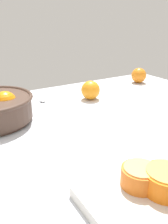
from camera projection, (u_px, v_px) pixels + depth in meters
The scene contains 7 objects.
ground_plane at pixel (92, 128), 80.31cm from camera, with size 133.59×93.53×3.00cm, color silver.
cutting_board at pixel (164, 190), 48.13cm from camera, with size 32.73×18.14×2.33cm, color beige.
orange_half_1 at pixel (166, 181), 45.69cm from camera, with size 8.68×8.68×4.36cm.
orange_half_2 at pixel (140, 176), 47.16cm from camera, with size 7.43×7.43×4.09cm.
loose_orange_0 at pixel (139, 75), 126.88cm from camera, with size 7.70×7.70×7.70cm, color orange.
loose_orange_2 at pixel (91, 90), 102.01cm from camera, with size 7.86×7.86×7.86cm, color orange.
spoon at pixel (39, 99), 102.25cm from camera, with size 2.60×14.10×1.00cm.
Camera 1 is at (-39.79, -60.71, 33.38)cm, focal length 39.29 mm.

